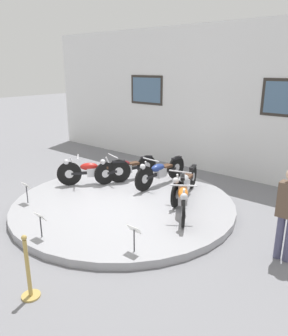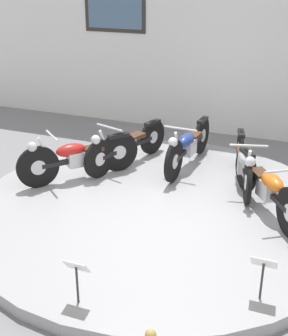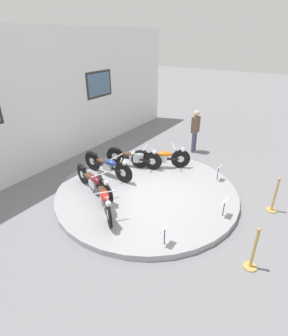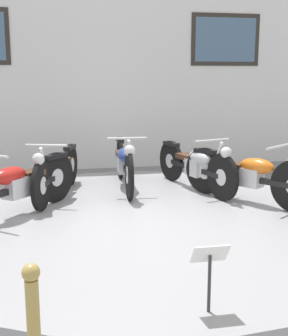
{
  "view_description": "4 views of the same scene",
  "coord_description": "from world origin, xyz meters",
  "views": [
    {
      "loc": [
        5.06,
        -5.35,
        3.28
      ],
      "look_at": [
        0.28,
        0.42,
        0.95
      ],
      "focal_mm": 35.0,
      "sensor_mm": 36.0,
      "label": 1
    },
    {
      "loc": [
        2.03,
        -5.58,
        3.28
      ],
      "look_at": [
        -0.26,
        0.12,
        0.63
      ],
      "focal_mm": 50.0,
      "sensor_mm": 36.0,
      "label": 2
    },
    {
      "loc": [
        -5.57,
        -3.57,
        4.28
      ],
      "look_at": [
        0.3,
        0.29,
        0.66
      ],
      "focal_mm": 28.0,
      "sensor_mm": 36.0,
      "label": 3
    },
    {
      "loc": [
        -1.05,
        -5.2,
        1.81
      ],
      "look_at": [
        0.08,
        0.43,
        0.66
      ],
      "focal_mm": 50.0,
      "sensor_mm": 36.0,
      "label": 4
    }
  ],
  "objects": [
    {
      "name": "motorcycle_silver",
      "position": [
        0.99,
        1.13,
        0.54
      ],
      "size": [
        0.67,
        1.92,
        0.79
      ],
      "color": "black",
      "rests_on": "display_platform"
    },
    {
      "name": "display_platform",
      "position": [
        0.0,
        0.0,
        0.08
      ],
      "size": [
        5.29,
        5.29,
        0.16
      ],
      "primitive_type": "cylinder",
      "color": "#99999E",
      "rests_on": "ground_plane"
    },
    {
      "name": "info_placard_front_left",
      "position": [
        -1.69,
        -1.55,
        0.53
      ],
      "size": [
        0.26,
        0.11,
        0.51
      ],
      "color": "#333338",
      "rests_on": "display_platform"
    },
    {
      "name": "motorcycle_maroon",
      "position": [
        -0.99,
        1.13,
        0.54
      ],
      "size": [
        0.72,
        1.9,
        0.79
      ],
      "color": "black",
      "rests_on": "display_platform"
    },
    {
      "name": "info_placard_front_centre",
      "position": [
        0.0,
        -2.3,
        0.53
      ],
      "size": [
        0.26,
        0.11,
        0.51
      ],
      "color": "#333338",
      "rests_on": "display_platform"
    },
    {
      "name": "stanchion_post_right_of_entry",
      "position": [
        1.16,
        -3.28,
        0.34
      ],
      "size": [
        0.28,
        0.28,
        1.02
      ],
      "color": "tan",
      "rests_on": "ground_plane"
    },
    {
      "name": "back_wall",
      "position": [
        0.0,
        3.9,
        2.26
      ],
      "size": [
        14.0,
        0.22,
        4.51
      ],
      "color": "white",
      "rests_on": "ground_plane"
    },
    {
      "name": "motorcycle_red",
      "position": [
        -1.47,
        0.33,
        0.56
      ],
      "size": [
        1.34,
        1.57,
        0.81
      ],
      "color": "black",
      "rests_on": "display_platform"
    },
    {
      "name": "motorcycle_orange",
      "position": [
        1.46,
        0.33,
        0.55
      ],
      "size": [
        1.17,
        1.69,
        0.8
      ],
      "color": "black",
      "rests_on": "display_platform"
    },
    {
      "name": "info_placard_front_right",
      "position": [
        1.69,
        -1.55,
        0.53
      ],
      "size": [
        0.26,
        0.11,
        0.51
      ],
      "color": "#333338",
      "rests_on": "display_platform"
    },
    {
      "name": "stanchion_post_left_of_entry",
      "position": [
        -1.16,
        -3.28,
        0.34
      ],
      "size": [
        0.28,
        0.28,
        1.02
      ],
      "color": "tan",
      "rests_on": "ground_plane"
    },
    {
      "name": "visitor_standing",
      "position": [
        3.7,
        0.13,
        0.96
      ],
      "size": [
        0.36,
        0.22,
        1.69
      ],
      "color": "#4C4C6B",
      "rests_on": "ground_plane"
    },
    {
      "name": "ground_plane",
      "position": [
        0.0,
        0.0,
        0.0
      ],
      "size": [
        60.0,
        60.0,
        0.0
      ],
      "primitive_type": "plane",
      "color": "slate"
    },
    {
      "name": "motorcycle_blue",
      "position": [
        -0.0,
        1.45,
        0.56
      ],
      "size": [
        0.54,
        2.02,
        0.81
      ],
      "color": "black",
      "rests_on": "display_platform"
    }
  ]
}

